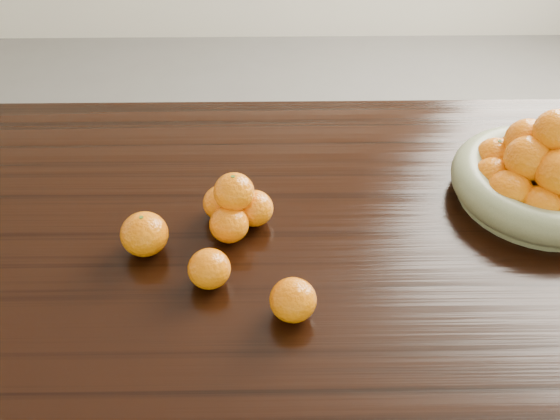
{
  "coord_description": "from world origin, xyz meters",
  "views": [
    {
      "loc": [
        -0.01,
        -0.88,
        1.56
      ],
      "look_at": [
        0.0,
        -0.02,
        0.83
      ],
      "focal_mm": 40.0,
      "sensor_mm": 36.0,
      "label": 1
    }
  ],
  "objects_px": {
    "fruit_bowl": "(544,175)",
    "loose_orange_0": "(144,234)",
    "dining_table": "(278,268)",
    "orange_pyramid": "(235,206)"
  },
  "relations": [
    {
      "from": "fruit_bowl",
      "to": "orange_pyramid",
      "type": "height_order",
      "value": "fruit_bowl"
    },
    {
      "from": "orange_pyramid",
      "to": "loose_orange_0",
      "type": "height_order",
      "value": "orange_pyramid"
    },
    {
      "from": "dining_table",
      "to": "fruit_bowl",
      "type": "xyz_separation_m",
      "value": [
        0.53,
        0.11,
        0.15
      ]
    },
    {
      "from": "dining_table",
      "to": "orange_pyramid",
      "type": "relative_size",
      "value": 14.5
    },
    {
      "from": "dining_table",
      "to": "orange_pyramid",
      "type": "height_order",
      "value": "orange_pyramid"
    },
    {
      "from": "fruit_bowl",
      "to": "loose_orange_0",
      "type": "bearing_deg",
      "value": -169.46
    },
    {
      "from": "dining_table",
      "to": "orange_pyramid",
      "type": "distance_m",
      "value": 0.16
    },
    {
      "from": "dining_table",
      "to": "fruit_bowl",
      "type": "relative_size",
      "value": 5.53
    },
    {
      "from": "dining_table",
      "to": "orange_pyramid",
      "type": "xyz_separation_m",
      "value": [
        -0.08,
        0.03,
        0.14
      ]
    },
    {
      "from": "loose_orange_0",
      "to": "dining_table",
      "type": "bearing_deg",
      "value": 8.91
    }
  ]
}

